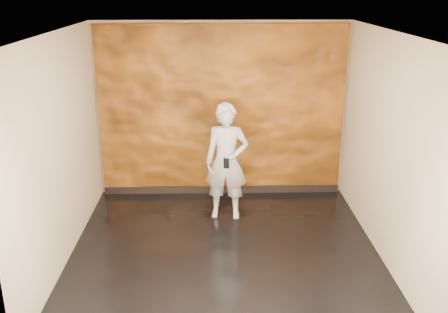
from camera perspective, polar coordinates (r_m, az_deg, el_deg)
room at (r=6.09m, az=0.08°, el=0.75°), size 4.02×4.02×2.81m
feature_wall at (r=7.98m, az=-0.27°, el=5.09°), size 3.90×0.06×2.75m
baseboard at (r=8.36m, az=-0.25°, el=-3.78°), size 3.90×0.04×0.12m
man at (r=7.26m, az=0.29°, el=-0.60°), size 0.67×0.47×1.73m
phone at (r=6.97m, az=0.27°, el=-0.79°), size 0.08×0.03×0.15m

